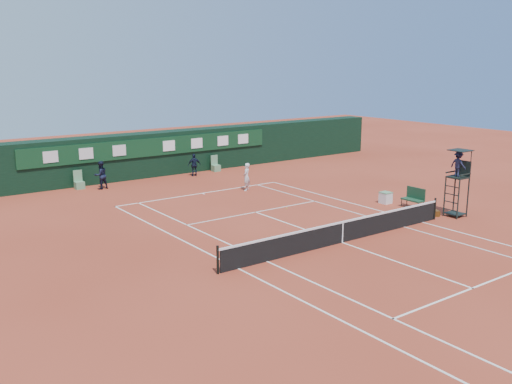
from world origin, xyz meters
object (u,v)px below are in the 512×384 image
at_px(umpire_chair, 458,169).
at_px(cooler, 386,198).
at_px(player_bench, 414,197).
at_px(player, 246,177).
at_px(tennis_net, 342,231).

xyz_separation_m(umpire_chair, cooler, (-0.74, 3.95, -2.13)).
height_order(umpire_chair, player_bench, umpire_chair).
bearing_deg(umpire_chair, player, 114.58).
relative_size(tennis_net, player, 7.58).
distance_m(player_bench, cooler, 1.65).
bearing_deg(cooler, player, 121.16).
distance_m(umpire_chair, cooler, 4.55).
bearing_deg(player, cooler, 80.22).
relative_size(tennis_net, player_bench, 10.75).
distance_m(tennis_net, player, 11.27).
bearing_deg(player, player_bench, 77.95).
height_order(umpire_chair, player, umpire_chair).
height_order(player_bench, player, player).
relative_size(umpire_chair, cooler, 5.30).
relative_size(tennis_net, cooler, 20.00).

